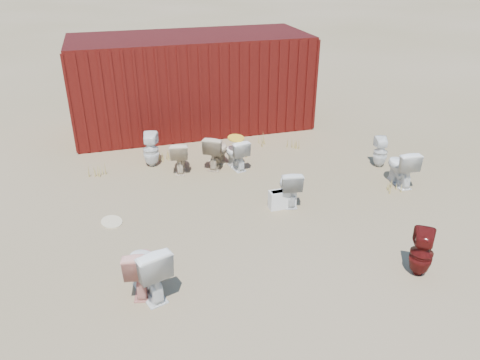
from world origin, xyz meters
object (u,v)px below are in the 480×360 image
object	(u,v)px
toilet_front_pink	(142,267)
toilet_front_c	(289,186)
shipping_container	(192,82)
loose_tank	(282,199)
toilet_back_yellowlid	(236,153)
toilet_front_maroon	(422,253)
toilet_front_e	(401,167)
toilet_back_beige_left	(180,156)
toilet_back_a	(151,150)
toilet_back_beige_right	(217,151)
toilet_front_a	(147,269)
toilet_back_e	(380,152)

from	to	relation	value
toilet_front_pink	toilet_front_c	distance (m)	3.42
shipping_container	loose_tank	bearing A→B (deg)	-81.29
shipping_container	toilet_back_yellowlid	distance (m)	3.09
toilet_front_maroon	loose_tank	world-z (taller)	toilet_front_maroon
toilet_front_maroon	toilet_front_e	xyz separation A→B (m)	(1.41, 2.68, 0.02)
toilet_back_beige_left	loose_tank	size ratio (longest dim) A/B	1.40
shipping_container	toilet_front_e	distance (m)	5.80
toilet_back_a	toilet_back_yellowlid	xyz separation A→B (m)	(1.78, -0.63, -0.04)
toilet_back_a	toilet_back_beige_right	world-z (taller)	toilet_back_a
toilet_front_c	toilet_front_maroon	distance (m)	2.79
toilet_front_pink	toilet_front_maroon	bearing A→B (deg)	179.62
toilet_back_a	loose_tank	bearing A→B (deg)	143.87
toilet_front_a	toilet_back_beige_right	world-z (taller)	toilet_front_a
toilet_front_a	toilet_back_beige_right	xyz separation A→B (m)	(1.92, 3.87, -0.05)
toilet_back_beige_left	toilet_back_beige_right	distance (m)	0.82
toilet_front_maroon	toilet_back_yellowlid	world-z (taller)	toilet_front_maroon
toilet_back_e	toilet_front_maroon	bearing A→B (deg)	83.59
toilet_back_beige_left	toilet_front_e	bearing A→B (deg)	167.68
toilet_front_c	loose_tank	distance (m)	0.30
loose_tank	toilet_back_beige_left	bearing A→B (deg)	126.14
toilet_front_maroon	toilet_back_yellowlid	bearing A→B (deg)	-34.37
toilet_front_pink	toilet_front_maroon	world-z (taller)	toilet_front_pink
toilet_front_pink	toilet_back_e	world-z (taller)	toilet_front_pink
toilet_front_a	toilet_front_maroon	distance (m)	3.99
toilet_front_pink	toilet_front_e	distance (m)	5.72
toilet_back_a	toilet_back_beige_left	size ratio (longest dim) A/B	1.10
toilet_front_a	loose_tank	size ratio (longest dim) A/B	1.71
loose_tank	toilet_front_a	bearing A→B (deg)	-146.83
toilet_back_a	toilet_back_beige_right	size ratio (longest dim) A/B	1.02
toilet_front_c	toilet_back_beige_right	world-z (taller)	toilet_back_beige_right
toilet_front_maroon	toilet_front_pink	bearing A→B (deg)	24.06
toilet_front_a	toilet_back_beige_right	distance (m)	4.33
toilet_front_pink	toilet_front_c	world-z (taller)	toilet_front_pink
toilet_front_e	toilet_back_e	world-z (taller)	toilet_front_e
toilet_front_a	toilet_front_e	bearing A→B (deg)	-177.27
toilet_back_yellowlid	toilet_back_e	xyz separation A→B (m)	(3.09, -0.79, -0.01)
toilet_front_c	toilet_back_beige_left	distance (m)	2.65
toilet_front_c	loose_tank	xyz separation A→B (m)	(-0.19, -0.14, -0.18)
toilet_back_e	toilet_front_pink	bearing A→B (deg)	42.92
toilet_front_maroon	toilet_back_beige_right	bearing A→B (deg)	-30.93
toilet_front_maroon	toilet_back_e	bearing A→B (deg)	-77.17
toilet_front_a	toilet_front_maroon	world-z (taller)	toilet_front_a
toilet_front_pink	toilet_back_e	size ratio (longest dim) A/B	1.12
toilet_front_e	toilet_back_a	xyz separation A→B (m)	(-4.80, 2.31, -0.00)
toilet_front_maroon	loose_tank	distance (m)	2.75
toilet_back_a	loose_tank	world-z (taller)	toilet_back_a
toilet_front_a	toilet_back_beige_left	size ratio (longest dim) A/B	1.23
shipping_container	toilet_back_yellowlid	size ratio (longest dim) A/B	8.63
toilet_back_a	toilet_front_pink	bearing A→B (deg)	95.87
toilet_front_e	toilet_front_c	bearing A→B (deg)	6.76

